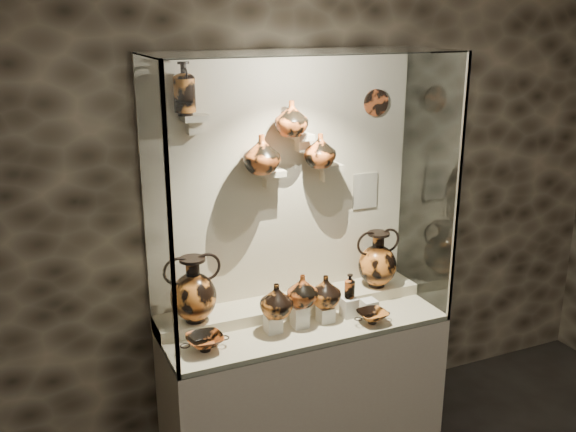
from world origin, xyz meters
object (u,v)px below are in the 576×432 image
object	(u,v)px
ovoid_vase_b	(291,118)
kylix_left	(205,342)
jug_a	(276,300)
jug_b	(302,290)
jug_c	(325,291)
lekythos_small	(350,285)
ovoid_vase_c	(320,150)
amphora_left	(194,289)
lekythos_tall	(184,85)
kylix_right	(372,316)
amphora_right	(377,259)
ovoid_vase_a	(262,154)

from	to	relation	value
ovoid_vase_b	kylix_left	bearing A→B (deg)	-142.80
jug_a	jug_b	size ratio (longest dim) A/B	1.06
jug_a	jug_c	size ratio (longest dim) A/B	1.04
lekythos_small	ovoid_vase_c	world-z (taller)	ovoid_vase_c
kylix_left	ovoid_vase_c	bearing A→B (deg)	23.25
kylix_left	ovoid_vase_b	size ratio (longest dim) A/B	1.29
jug_a	amphora_left	bearing A→B (deg)	176.94
lekythos_tall	kylix_right	bearing A→B (deg)	-12.48
jug_c	ovoid_vase_b	xyz separation A→B (m)	(-0.12, 0.23, 1.00)
amphora_right	jug_b	distance (m)	0.65
jug_c	lekythos_small	distance (m)	0.16
jug_b	lekythos_small	distance (m)	0.31
lekythos_tall	ovoid_vase_b	size ratio (longest dim) A/B	1.58
kylix_right	amphora_left	bearing A→B (deg)	-177.22
lekythos_tall	ovoid_vase_b	xyz separation A→B (m)	(0.61, -0.03, -0.21)
jug_b	jug_c	size ratio (longest dim) A/B	0.98
amphora_left	lekythos_small	xyz separation A→B (m)	(0.91, -0.19, -0.06)
amphora_left	ovoid_vase_b	size ratio (longest dim) A/B	1.92
kylix_left	lekythos_tall	xyz separation A→B (m)	(0.04, 0.33, 1.35)
ovoid_vase_b	jug_c	bearing A→B (deg)	-49.19
jug_a	ovoid_vase_c	world-z (taller)	ovoid_vase_c
amphora_left	lekythos_small	distance (m)	0.93
ovoid_vase_a	ovoid_vase_c	world-z (taller)	ovoid_vase_a
lekythos_small	ovoid_vase_c	xyz separation A→B (m)	(-0.09, 0.25, 0.78)
jug_c	jug_a	bearing A→B (deg)	-155.72
jug_a	kylix_left	distance (m)	0.46
jug_a	lekythos_tall	bearing A→B (deg)	165.95
amphora_left	kylix_right	distance (m)	1.07
amphora_right	ovoid_vase_c	size ratio (longest dim) A/B	1.85
amphora_right	ovoid_vase_c	xyz separation A→B (m)	(-0.40, 0.05, 0.73)
jug_a	jug_c	distance (m)	0.33
amphora_right	kylix_left	distance (m)	1.27
kylix_right	ovoid_vase_b	bearing A→B (deg)	153.99
lekythos_tall	ovoid_vase_b	bearing A→B (deg)	7.57
amphora_right	lekythos_tall	size ratio (longest dim) A/B	1.15
kylix_left	lekythos_tall	distance (m)	1.39
kylix_right	ovoid_vase_c	world-z (taller)	ovoid_vase_c
jug_b	kylix_left	bearing A→B (deg)	-159.75
kylix_right	ovoid_vase_b	world-z (taller)	ovoid_vase_b
jug_a	lekythos_tall	size ratio (longest dim) A/B	0.63
lekythos_small	lekythos_tall	size ratio (longest dim) A/B	0.54
jug_a	ovoid_vase_c	bearing A→B (deg)	55.18
lekythos_small	lekythos_tall	world-z (taller)	lekythos_tall
jug_c	kylix_left	bearing A→B (deg)	-156.03
lekythos_tall	ovoid_vase_b	world-z (taller)	lekythos_tall
ovoid_vase_c	jug_c	bearing A→B (deg)	-127.23
ovoid_vase_b	jug_a	bearing A→B (deg)	-116.13
amphora_right	kylix_left	world-z (taller)	amphora_right
lekythos_tall	ovoid_vase_c	xyz separation A→B (m)	(0.80, -0.03, -0.41)
amphora_left	jug_a	world-z (taller)	amphora_left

